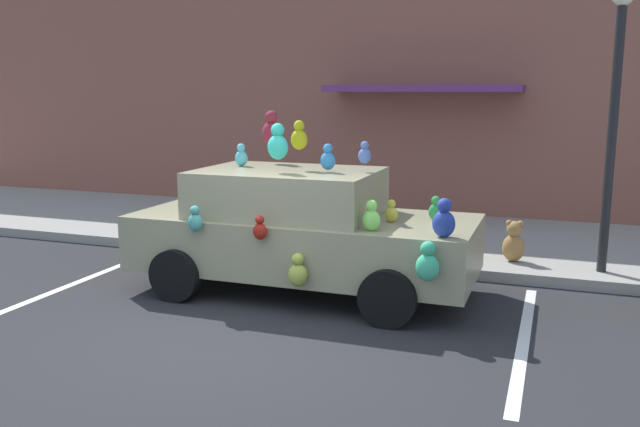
{
  "coord_description": "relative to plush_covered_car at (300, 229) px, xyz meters",
  "views": [
    {
      "loc": [
        3.04,
        -5.75,
        2.51
      ],
      "look_at": [
        0.09,
        2.39,
        0.9
      ],
      "focal_mm": 37.15,
      "sensor_mm": 36.0,
      "label": 1
    }
  ],
  "objects": [
    {
      "name": "teddy_bear_on_sidewalk",
      "position": [
        2.48,
        1.87,
        -0.38
      ],
      "size": [
        0.31,
        0.26,
        0.59
      ],
      "color": "#9E723D",
      "rests_on": "sidewalk"
    },
    {
      "name": "sidewalk",
      "position": [
        -0.04,
        3.22,
        -0.73
      ],
      "size": [
        24.0,
        4.0,
        0.15
      ],
      "primitive_type": "cube",
      "color": "gray",
      "rests_on": "ground"
    },
    {
      "name": "plush_covered_car",
      "position": [
        0.0,
        0.0,
        0.0
      ],
      "size": [
        4.24,
        2.06,
        2.25
      ],
      "color": "gray",
      "rests_on": "ground"
    },
    {
      "name": "storefront_building",
      "position": [
        -0.03,
        5.36,
        2.39
      ],
      "size": [
        24.0,
        1.25,
        6.4
      ],
      "color": "brown",
      "rests_on": "ground"
    },
    {
      "name": "parking_stripe_front",
      "position": [
        2.78,
        -0.78,
        -0.8
      ],
      "size": [
        0.12,
        3.6,
        0.01
      ],
      "primitive_type": "cube",
      "color": "silver",
      "rests_on": "ground"
    },
    {
      "name": "parking_stripe_rear",
      "position": [
        -2.92,
        -0.78,
        -0.8
      ],
      "size": [
        0.12,
        3.6,
        0.01
      ],
      "primitive_type": "cube",
      "color": "silver",
      "rests_on": "ground"
    },
    {
      "name": "street_lamp_post",
      "position": [
        3.62,
        1.72,
        1.61
      ],
      "size": [
        0.28,
        0.28,
        3.66
      ],
      "color": "black",
      "rests_on": "sidewalk"
    },
    {
      "name": "ground_plane",
      "position": [
        -0.04,
        -1.78,
        -0.8
      ],
      "size": [
        60.0,
        60.0,
        0.0
      ],
      "primitive_type": "plane",
      "color": "#262628"
    }
  ]
}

